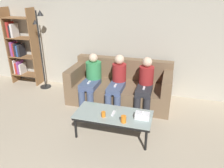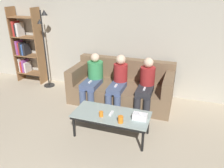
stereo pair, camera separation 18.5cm
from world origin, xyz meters
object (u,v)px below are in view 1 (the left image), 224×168
(game_remote, at_px, (113,113))
(couch, at_px, (120,87))
(bookshelf, at_px, (20,49))
(coffee_table, at_px, (113,116))
(seated_person_mid_left, at_px, (117,81))
(cup_near_right, at_px, (124,119))
(tissue_box, at_px, (142,116))
(seated_person_left_end, at_px, (92,78))
(seated_person_mid_right, at_px, (145,84))
(standing_lamp, at_px, (41,42))
(cup_near_left, at_px, (103,114))

(game_remote, bearing_deg, couch, 98.56)
(bookshelf, bearing_deg, coffee_table, -28.98)
(seated_person_mid_left, bearing_deg, couch, 90.00)
(coffee_table, bearing_deg, cup_near_right, -42.15)
(tissue_box, relative_size, seated_person_left_end, 0.21)
(coffee_table, distance_m, seated_person_mid_right, 1.08)
(bookshelf, bearing_deg, seated_person_left_end, -14.94)
(couch, relative_size, coffee_table, 1.71)
(cup_near_right, height_order, bookshelf, bookshelf)
(cup_near_right, distance_m, standing_lamp, 2.90)
(bookshelf, xyz_separation_m, seated_person_left_end, (2.08, -0.55, -0.34))
(cup_near_left, xyz_separation_m, cup_near_right, (0.34, -0.07, 0.01))
(cup_near_left, xyz_separation_m, game_remote, (0.13, 0.12, -0.03))
(bookshelf, relative_size, standing_lamp, 1.02)
(cup_near_left, bearing_deg, standing_lamp, 142.20)
(seated_person_mid_left, relative_size, seated_person_mid_right, 1.01)
(cup_near_right, relative_size, seated_person_mid_left, 0.10)
(cup_near_left, xyz_separation_m, seated_person_mid_left, (-0.06, 1.11, 0.10))
(couch, height_order, cup_near_left, couch)
(game_remote, bearing_deg, bookshelf, 151.02)
(couch, height_order, seated_person_left_end, seated_person_left_end)
(standing_lamp, bearing_deg, coffee_table, -33.88)
(seated_person_mid_right, bearing_deg, game_remote, -109.84)
(cup_near_left, xyz_separation_m, bookshelf, (-2.69, 1.68, 0.44))
(cup_near_left, xyz_separation_m, tissue_box, (0.59, 0.11, 0.01))
(cup_near_left, height_order, bookshelf, bookshelf)
(cup_near_right, xyz_separation_m, seated_person_mid_right, (0.15, 1.20, 0.09))
(bookshelf, height_order, seated_person_left_end, bookshelf)
(couch, xyz_separation_m, seated_person_mid_left, (0.00, -0.26, 0.24))
(coffee_table, bearing_deg, seated_person_mid_right, 70.16)
(standing_lamp, bearing_deg, bookshelf, 168.61)
(game_remote, bearing_deg, tissue_box, -1.59)
(bookshelf, relative_size, seated_person_mid_right, 1.77)
(cup_near_left, relative_size, cup_near_right, 0.80)
(tissue_box, bearing_deg, bookshelf, 154.39)
(tissue_box, relative_size, game_remote, 1.47)
(seated_person_left_end, bearing_deg, couch, 23.65)
(tissue_box, distance_m, bookshelf, 3.66)
(cup_near_right, bearing_deg, bookshelf, 149.96)
(bookshelf, xyz_separation_m, standing_lamp, (0.70, -0.14, 0.23))
(game_remote, relative_size, seated_person_mid_right, 0.14)
(standing_lamp, bearing_deg, cup_near_left, -37.80)
(game_remote, distance_m, seated_person_left_end, 1.25)
(bookshelf, relative_size, seated_person_left_end, 1.79)
(game_remote, distance_m, seated_person_mid_right, 1.08)
(game_remote, bearing_deg, seated_person_mid_left, 100.75)
(cup_near_left, relative_size, seated_person_mid_left, 0.08)
(couch, distance_m, standing_lamp, 2.10)
(couch, relative_size, tissue_box, 9.59)
(seated_person_mid_right, bearing_deg, cup_near_right, -97.26)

